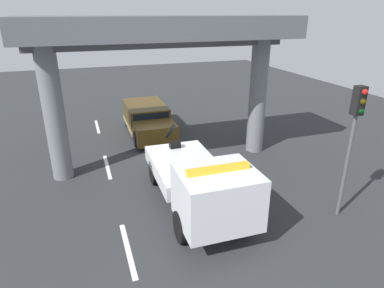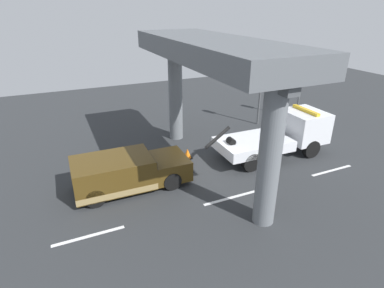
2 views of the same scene
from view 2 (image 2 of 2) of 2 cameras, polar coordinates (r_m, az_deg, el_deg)
The scene contains 10 objects.
ground_plane at distance 16.05m, azimuth 2.02°, elevation -4.99°, with size 60.00×40.00×0.10m, color #2D3033.
lane_stripe_west at distance 12.51m, azimuth -18.30°, elevation -15.69°, with size 2.60×0.16×0.01m, color silver.
lane_stripe_mid at distance 14.00m, azimuth 7.02°, elevation -9.74°, with size 2.60×0.16×0.01m, color silver.
lane_stripe_east at distance 17.53m, azimuth 24.16°, elevation -4.43°, with size 2.60×0.16×0.01m, color silver.
tow_truck_white at distance 18.03m, azimuth 16.27°, elevation 1.82°, with size 7.27×2.50×2.46m.
towed_van_green at distance 14.54m, azimuth -11.95°, elevation -5.13°, with size 5.23×2.28×1.58m.
overpass_structure at distance 14.37m, azimuth 3.69°, elevation 14.72°, with size 3.60×11.16×6.43m.
traffic_light_near at distance 21.76m, azimuth 12.62°, elevation 11.72°, with size 0.39×0.32×4.51m.
traffic_light_far at distance 24.00m, azimuth 19.51°, elevation 11.91°, with size 0.39×0.32×4.41m.
traffic_cone_orange at distance 17.13m, azimuth -0.84°, elevation -1.78°, with size 0.48×0.48×0.57m.
Camera 2 is at (-6.28, -12.52, 7.78)m, focal length 29.20 mm.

